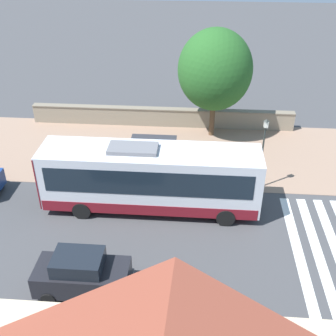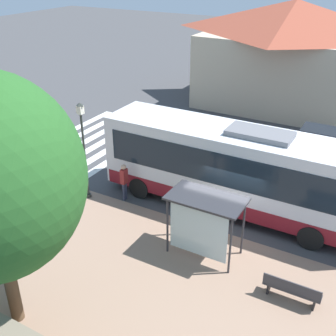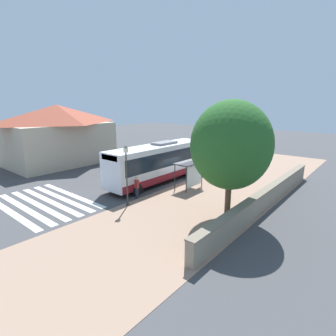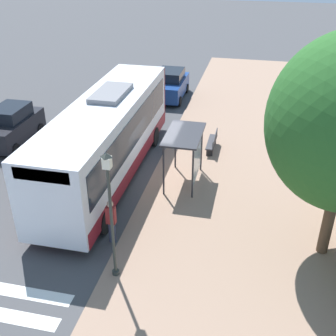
{
  "view_description": "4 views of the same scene",
  "coord_description": "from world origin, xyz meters",
  "px_view_note": "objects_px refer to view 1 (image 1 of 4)",
  "views": [
    {
      "loc": [
        20.83,
        2.8,
        14.42
      ],
      "look_at": [
        1.94,
        1.32,
        2.65
      ],
      "focal_mm": 45.0,
      "sensor_mm": 36.0,
      "label": 1
    },
    {
      "loc": [
        -13.31,
        -4.91,
        10.15
      ],
      "look_at": [
        0.29,
        2.74,
        2.14
      ],
      "focal_mm": 45.0,
      "sensor_mm": 36.0,
      "label": 2
    },
    {
      "loc": [
        -14.67,
        18.86,
        7.5
      ],
      "look_at": [
        -1.19,
        2.68,
        2.32
      ],
      "focal_mm": 28.0,
      "sensor_mm": 36.0,
      "label": 3
    },
    {
      "loc": [
        -4.46,
        16.47,
        10.0
      ],
      "look_at": [
        -1.26,
        2.11,
        1.75
      ],
      "focal_mm": 45.0,
      "sensor_mm": 36.0,
      "label": 4
    }
  ],
  "objects_px": {
    "street_lamp_near": "(263,149)",
    "parked_car_far_lane": "(82,274)",
    "bus": "(150,178)",
    "pedestrian": "(233,178)",
    "shade_tree": "(215,70)",
    "bus_shelter": "(154,146)",
    "bench": "(102,158)"
  },
  "relations": [
    {
      "from": "street_lamp_near",
      "to": "parked_car_far_lane",
      "type": "relative_size",
      "value": 1.13
    },
    {
      "from": "bus",
      "to": "pedestrian",
      "type": "bearing_deg",
      "value": 110.61
    },
    {
      "from": "street_lamp_near",
      "to": "shade_tree",
      "type": "relative_size",
      "value": 0.59
    },
    {
      "from": "bus_shelter",
      "to": "street_lamp_near",
      "type": "relative_size",
      "value": 0.61
    },
    {
      "from": "pedestrian",
      "to": "street_lamp_near",
      "type": "distance_m",
      "value": 2.38
    },
    {
      "from": "bus",
      "to": "street_lamp_near",
      "type": "height_order",
      "value": "street_lamp_near"
    },
    {
      "from": "shade_tree",
      "to": "parked_car_far_lane",
      "type": "bearing_deg",
      "value": -20.32
    },
    {
      "from": "bus_shelter",
      "to": "parked_car_far_lane",
      "type": "distance_m",
      "value": 10.14
    },
    {
      "from": "bus_shelter",
      "to": "street_lamp_near",
      "type": "xyz_separation_m",
      "value": [
        1.21,
        6.4,
        0.72
      ]
    },
    {
      "from": "bus_shelter",
      "to": "pedestrian",
      "type": "relative_size",
      "value": 1.54
    },
    {
      "from": "bench",
      "to": "parked_car_far_lane",
      "type": "height_order",
      "value": "parked_car_far_lane"
    },
    {
      "from": "pedestrian",
      "to": "shade_tree",
      "type": "bearing_deg",
      "value": -171.4
    },
    {
      "from": "bench",
      "to": "shade_tree",
      "type": "distance_m",
      "value": 9.77
    },
    {
      "from": "bench",
      "to": "bus",
      "type": "bearing_deg",
      "value": 40.4
    },
    {
      "from": "bus_shelter",
      "to": "pedestrian",
      "type": "bearing_deg",
      "value": 68.73
    },
    {
      "from": "bus",
      "to": "pedestrian",
      "type": "relative_size",
      "value": 6.52
    },
    {
      "from": "bus",
      "to": "shade_tree",
      "type": "xyz_separation_m",
      "value": [
        -9.22,
        3.47,
        2.97
      ]
    },
    {
      "from": "bus",
      "to": "shade_tree",
      "type": "bearing_deg",
      "value": 159.36
    },
    {
      "from": "pedestrian",
      "to": "bus",
      "type": "bearing_deg",
      "value": -69.39
    },
    {
      "from": "pedestrian",
      "to": "street_lamp_near",
      "type": "relative_size",
      "value": 0.39
    },
    {
      "from": "bus_shelter",
      "to": "shade_tree",
      "type": "relative_size",
      "value": 0.36
    },
    {
      "from": "bus",
      "to": "bench",
      "type": "distance_m",
      "value": 5.92
    },
    {
      "from": "bus_shelter",
      "to": "parked_car_far_lane",
      "type": "relative_size",
      "value": 0.69
    },
    {
      "from": "pedestrian",
      "to": "shade_tree",
      "type": "relative_size",
      "value": 0.23
    },
    {
      "from": "bus_shelter",
      "to": "parked_car_far_lane",
      "type": "xyz_separation_m",
      "value": [
        9.88,
        -2.07,
        -1.01
      ]
    },
    {
      "from": "parked_car_far_lane",
      "to": "shade_tree",
      "type": "bearing_deg",
      "value": 159.68
    },
    {
      "from": "bench",
      "to": "bus_shelter",
      "type": "bearing_deg",
      "value": 77.91
    },
    {
      "from": "street_lamp_near",
      "to": "parked_car_far_lane",
      "type": "height_order",
      "value": "street_lamp_near"
    },
    {
      "from": "bus_shelter",
      "to": "pedestrian",
      "type": "distance_m",
      "value": 5.24
    },
    {
      "from": "bus",
      "to": "parked_car_far_lane",
      "type": "bearing_deg",
      "value": -19.85
    },
    {
      "from": "pedestrian",
      "to": "bench",
      "type": "xyz_separation_m",
      "value": [
        -2.62,
        -8.32,
        -0.58
      ]
    },
    {
      "from": "bench",
      "to": "shade_tree",
      "type": "relative_size",
      "value": 0.24
    }
  ]
}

